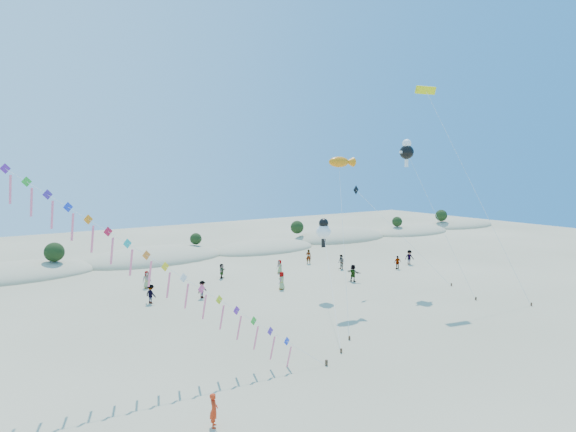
# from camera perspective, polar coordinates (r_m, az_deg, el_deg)

# --- Properties ---
(ground) EXTENTS (160.00, 160.00, 0.00)m
(ground) POSITION_cam_1_polar(r_m,az_deg,el_deg) (28.32, 16.58, -19.73)
(ground) COLOR gray
(ground) RESTS_ON ground
(dune_ridge) EXTENTS (145.30, 11.49, 5.57)m
(dune_ridge) POSITION_cam_1_polar(r_m,az_deg,el_deg) (65.80, -14.72, -4.85)
(dune_ridge) COLOR tan
(dune_ridge) RESTS_ON ground
(kite_train) EXTENTS (22.05, 9.58, 16.88)m
(kite_train) POSITION_cam_1_polar(r_m,az_deg,el_deg) (28.15, -21.26, -1.52)
(kite_train) COLOR #3F2D1E
(kite_train) RESTS_ON ground
(fish_kite) EXTENTS (7.56, 8.89, 13.02)m
(fish_kite) POSITION_cam_1_polar(r_m,az_deg,el_deg) (43.29, 6.36, 6.33)
(fish_kite) COLOR #3F2D1E
(fish_kite) RESTS_ON ground
(cartoon_kite_low) EXTENTS (8.40, 12.46, 7.36)m
(cartoon_kite_low) POSITION_cam_1_polar(r_m,az_deg,el_deg) (44.83, 4.24, -1.68)
(cartoon_kite_low) COLOR #3F2D1E
(cartoon_kite_low) RESTS_ON ground
(cartoon_kite_high) EXTENTS (2.00, 8.67, 14.90)m
(cartoon_kite_high) POSITION_cam_1_polar(r_m,az_deg,el_deg) (50.31, 13.90, 7.51)
(cartoon_kite_high) COLOR #3F2D1E
(cartoon_kite_high) RESTS_ON ground
(parafoil_kite) EXTENTS (5.02, 9.58, 19.71)m
(parafoil_kite) POSITION_cam_1_polar(r_m,az_deg,el_deg) (48.57, 16.23, 13.65)
(parafoil_kite) COLOR #3F2D1E
(parafoil_kite) RESTS_ON ground
(dark_kite) EXTENTS (9.00, 5.36, 10.31)m
(dark_kite) POSITION_cam_1_polar(r_m,az_deg,el_deg) (48.97, 11.44, -0.35)
(dark_kite) COLOR #3F2D1E
(dark_kite) RESTS_ON ground
(flyer_foreground) EXTENTS (0.60, 0.70, 1.63)m
(flyer_foreground) POSITION_cam_1_polar(r_m,az_deg,el_deg) (24.42, -8.79, -21.78)
(flyer_foreground) COLOR red
(flyer_foreground) RESTS_ON ground
(beachgoers) EXTENTS (33.42, 11.50, 1.82)m
(beachgoers) POSITION_cam_1_polar(r_m,az_deg,el_deg) (52.14, 0.48, -6.61)
(beachgoers) COLOR slate
(beachgoers) RESTS_ON ground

